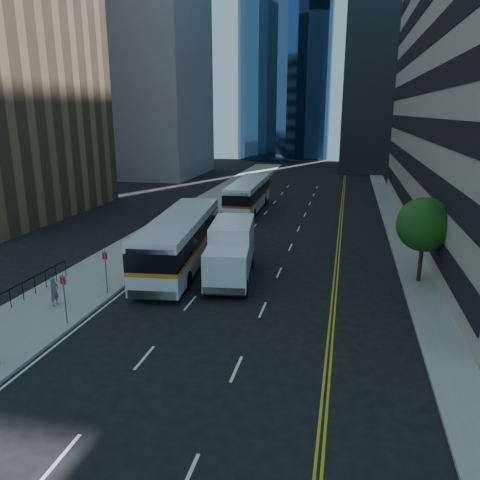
{
  "coord_description": "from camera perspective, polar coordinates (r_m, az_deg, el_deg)",
  "views": [
    {
      "loc": [
        4.4,
        -20.38,
        10.05
      ],
      "look_at": [
        -1.47,
        5.28,
        2.8
      ],
      "focal_mm": 35.0,
      "sensor_mm": 36.0,
      "label": 1
    }
  ],
  "objects": [
    {
      "name": "bus_front",
      "position": [
        31.12,
        -7.27,
        0.05
      ],
      "size": [
        4.37,
        13.59,
        3.44
      ],
      "rotation": [
        0.0,
        0.0,
        0.11
      ],
      "color": "silver",
      "rests_on": "ground"
    },
    {
      "name": "box_truck",
      "position": [
        28.71,
        -1.11,
        -1.3
      ],
      "size": [
        3.39,
        7.4,
        3.41
      ],
      "rotation": [
        0.0,
        0.0,
        0.14
      ],
      "color": "white",
      "rests_on": "ground"
    },
    {
      "name": "sidewalk_east",
      "position": [
        46.69,
        18.24,
        2.28
      ],
      "size": [
        2.0,
        90.0,
        0.15
      ],
      "primitive_type": "cube",
      "color": "gray",
      "rests_on": "ground"
    },
    {
      "name": "street_tree",
      "position": [
        29.45,
        21.55,
        1.74
      ],
      "size": [
        3.2,
        3.2,
        5.1
      ],
      "color": "#332114",
      "rests_on": "sidewalk_east"
    },
    {
      "name": "sidewalk_west",
      "position": [
        48.79,
        -5.19,
        3.54
      ],
      "size": [
        5.0,
        90.0,
        0.15
      ],
      "primitive_type": "cube",
      "color": "gray",
      "rests_on": "ground"
    },
    {
      "name": "ground",
      "position": [
        23.14,
        0.65,
        -10.34
      ],
      "size": [
        160.0,
        160.0,
        0.0
      ],
      "primitive_type": "plane",
      "color": "black",
      "rests_on": "ground"
    },
    {
      "name": "bus_rear",
      "position": [
        48.68,
        1.03,
        5.55
      ],
      "size": [
        2.92,
        12.3,
        3.16
      ],
      "rotation": [
        0.0,
        0.0,
        0.02
      ],
      "color": "white",
      "rests_on": "ground"
    },
    {
      "name": "pedestrian",
      "position": [
        26.54,
        -21.7,
        -5.85
      ],
      "size": [
        0.46,
        0.62,
        1.55
      ],
      "primitive_type": "imported",
      "rotation": [
        0.0,
        0.0,
        1.41
      ],
      "color": "#5D5D65",
      "rests_on": "sidewalk_west"
    },
    {
      "name": "midrise_west",
      "position": [
        79.64,
        -11.95,
        20.46
      ],
      "size": [
        18.0,
        18.0,
        35.0
      ],
      "primitive_type": "cube",
      "color": "gray",
      "rests_on": "ground"
    }
  ]
}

